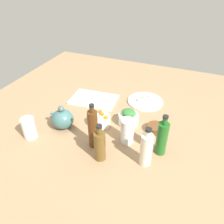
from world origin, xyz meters
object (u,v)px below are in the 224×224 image
Objects in this scene: plate_tofu at (145,101)px; bowl_carrots at (100,121)px; bowl_small_side at (155,128)px; bottle_2 at (162,138)px; teapot at (63,119)px; bottle_0 at (146,149)px; drinking_glass_1 at (29,128)px; cutting_board at (94,99)px; bottle_3 at (94,129)px; bottle_1 at (100,145)px; drinking_glass_0 at (127,131)px; bowl_greens at (129,119)px.

bowl_carrots reaches higher than plate_tofu.
bowl_small_side is 19.26cm from bottle_2.
bottle_0 reaches higher than teapot.
drinking_glass_1 is at bearing 50.05° from teapot.
cutting_board is 1.22× the size of bottle_3.
bowl_small_side is 38.95cm from bottle_1.
plate_tofu is at bearing -130.02° from drinking_glass_1.
bottle_2 reaches higher than bowl_carrots.
bottle_2 is (-27.50, -15.58, 1.21)cm from bottle_1.
bowl_carrots is (-16.51, 24.38, 2.62)cm from cutting_board.
drinking_glass_1 is at bearing 26.19° from bowl_small_side.
cutting_board is 52.15cm from bowl_small_side.
bottle_2 is (-58.77, -0.75, 3.98)cm from teapot.
bottle_0 is 22.73cm from bottle_1.
bottle_3 is at bearing 31.85° from drinking_glass_0.
plate_tofu is 60.33cm from teapot.
bottle_3 is at bearing 13.46° from bottle_2.
bowl_small_side reaches higher than plate_tofu.
teapot is at bearing -16.95° from bottle_3.
bottle_2 is 35.30cm from bottle_3.
bottle_3 reaches higher than bowl_small_side.
teapot is at bearing 26.96° from bowl_greens.
plate_tofu is 1.17× the size of bottle_1.
drinking_glass_0 reaches higher than cutting_board.
bottle_2 is at bearing 143.46° from bowl_greens.
bottle_3 is at bearing 75.13° from plate_tofu.
teapot is at bearing 0.73° from bottle_2.
bottle_0 is at bearing 139.35° from drinking_glass_0.
drinking_glass_1 is (15.89, 49.51, 5.87)cm from cutting_board.
bottle_2 is (-38.82, 9.50, 6.92)cm from bowl_carrots.
plate_tofu is 28.26cm from bowl_greens.
bottle_3 is 1.79× the size of drinking_glass_0.
bottle_0 reaches higher than drinking_glass_0.
cutting_board is at bearing -60.63° from bottle_1.
teapot is 0.68× the size of bottle_0.
drinking_glass_0 is at bearing -4.06° from bottle_2.
bowl_carrots is 28.10cm from bottle_1.
plate_tofu is 44.44cm from drinking_glass_0.
plate_tofu is 32.09cm from bowl_small_side.
drinking_glass_1 is (51.11, 60.86, 5.77)cm from plate_tofu.
drinking_glass_1 is at bearing 0.06° from bottle_1.
bottle_0 is 17.93cm from drinking_glass_0.
bottle_1 is (22.09, 5.32, -0.63)cm from bottle_0.
bottle_3 is (6.80, -7.37, 2.80)cm from bottle_1.
bowl_carrots is at bearing -30.60° from bottle_0.
teapot reaches higher than drinking_glass_1.
drinking_glass_0 is (18.92, -1.34, -2.61)cm from bottle_2.
plate_tofu is 58.09cm from bottle_0.
bowl_greens is (3.21, 27.96, 2.59)cm from plate_tofu.
bowl_small_side is 0.48× the size of bottle_1.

